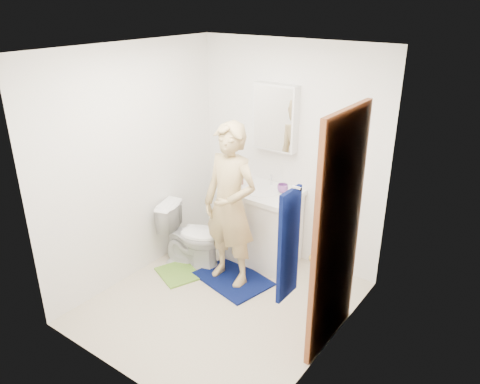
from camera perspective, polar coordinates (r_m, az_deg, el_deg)
name	(u,v)px	position (r m, az deg, el deg)	size (l,w,h in m)	color
floor	(222,303)	(4.73, -2.20, -13.40)	(2.20, 2.40, 0.02)	beige
ceiling	(217,47)	(3.82, -2.77, 17.22)	(2.20, 2.40, 0.02)	white
wall_back	(290,155)	(5.06, 6.06, 4.56)	(2.20, 0.02, 2.40)	white
wall_front	(112,245)	(3.36, -15.39, -6.28)	(2.20, 0.02, 2.40)	white
wall_left	(134,165)	(4.85, -12.84, 3.23)	(0.02, 2.40, 2.40)	white
wall_right	(336,224)	(3.60, 11.61, -3.78)	(0.02, 2.40, 2.40)	white
vanity_cabinet	(261,227)	(5.22, 2.63, -4.32)	(0.75, 0.55, 0.80)	white
countertop	(262,192)	(5.03, 2.72, -0.02)	(0.79, 0.59, 0.05)	white
sink_basin	(262,191)	(5.03, 2.72, 0.14)	(0.40, 0.40, 0.03)	white
faucet	(271,180)	(5.14, 3.84, 1.49)	(0.03, 0.03, 0.12)	silver
medicine_cabinet	(275,117)	(4.97, 4.33, 9.06)	(0.50, 0.12, 0.70)	white
mirror_panel	(272,119)	(4.92, 3.95, 8.92)	(0.46, 0.01, 0.66)	white
door	(337,235)	(3.82, 11.75, -5.12)	(0.05, 0.80, 2.05)	#A6582D
door_knob	(313,258)	(3.62, 8.91, -7.98)	(0.07, 0.07, 0.07)	gold
towel	(288,245)	(3.16, 5.93, -6.45)	(0.03, 0.24, 0.80)	#08134D
towel_hook	(297,188)	(2.95, 6.93, 0.44)	(0.02, 0.02, 0.06)	silver
toilet	(192,235)	(5.18, -5.87, -5.21)	(0.39, 0.69, 0.70)	white
bath_mat	(233,279)	(5.04, -0.85, -10.53)	(0.75, 0.54, 0.02)	#08134D
green_rug	(178,273)	(5.17, -7.53, -9.79)	(0.45, 0.38, 0.02)	#6DA336
soap_dispenser	(239,177)	(5.13, -0.16, 1.81)	(0.08, 0.08, 0.17)	#B06852
toothbrush_cup	(283,188)	(4.97, 5.23, 0.45)	(0.12, 0.12, 0.09)	#7F4495
man	(230,206)	(4.62, -1.20, -1.68)	(0.61, 0.40, 1.68)	tan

